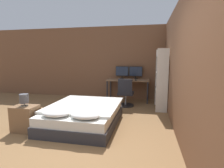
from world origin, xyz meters
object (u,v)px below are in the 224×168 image
Objects in this scene: nightstand at (25,118)px; desk at (128,82)px; monitor_right at (136,72)px; computer_mouse at (136,80)px; office_chair at (126,95)px; monitor_left at (122,72)px; keyboard at (127,80)px; bedside_lamp at (24,99)px; bed at (84,114)px; bookshelf at (162,76)px.

desk reaches higher than nightstand.
desk is 3.13× the size of monitor_right.
computer_mouse is 0.08× the size of office_chair.
monitor_left is 1.00× the size of monitor_right.
monitor_left is 0.59m from keyboard.
bedside_lamp is 3.56m from desk.
monitor_left reaches higher than bed.
nightstand is 2.95m from office_chair.
desk is 0.39m from computer_mouse.
computer_mouse is (1.02, 2.22, 0.56)m from bed.
bed is at bearing -113.61° from office_chair.
office_chair reaches higher than bedside_lamp.
bookshelf reaches higher than bed.
bedside_lamp is (0.00, 0.00, 0.42)m from nightstand.
computer_mouse is (0.28, 0.00, 0.01)m from keyboard.
computer_mouse is at bearing 61.48° from office_chair.
desk is at bearing 59.45° from bedside_lamp.
bookshelf reaches higher than keyboard.
bed is 1.88m from office_chair.
monitor_left is 0.53× the size of office_chair.
bookshelf reaches higher than nightstand.
nightstand is 3.73m from monitor_left.
nightstand is at bearing -120.55° from desk.
monitor_right is (2.06, 3.30, 0.76)m from nightstand.
bed is 1.08× the size of bookshelf.
desk is 0.83× the size of bookshelf.
bedside_lamp is at bearing -120.55° from desk.
office_chair is (-0.24, -0.98, -0.67)m from monitor_right.
bedside_lamp is at bearing 0.00° from nightstand.
computer_mouse is 0.71m from office_chair.
monitor_left is 6.79× the size of computer_mouse.
bookshelf is (1.09, -0.85, 0.33)m from desk.
nightstand is at bearing -150.46° from bed.
bed is 2.41m from keyboard.
computer_mouse is (0.28, -0.24, 0.11)m from desk.
computer_mouse is (2.09, 2.83, 0.10)m from bedside_lamp.
bookshelf reaches higher than monitor_right.
monitor_left reaches higher than computer_mouse.
nightstand is at bearing -115.24° from monitor_left.
nightstand is 3.97m from monitor_right.
keyboard is (0.25, -0.48, -0.25)m from monitor_left.
keyboard is at bearing -90.00° from desk.
monitor_left is at bearing 64.76° from bedside_lamp.
computer_mouse is (0.03, -0.48, -0.24)m from monitor_right.
bed is 1.31m from bedside_lamp.
nightstand is at bearing -128.05° from office_chair.
keyboard is at bearing 180.00° from computer_mouse.
keyboard is (-0.00, -0.24, 0.10)m from desk.
bedside_lamp is at bearing -121.94° from monitor_right.
monitor_left is at bearing 104.97° from office_chair.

